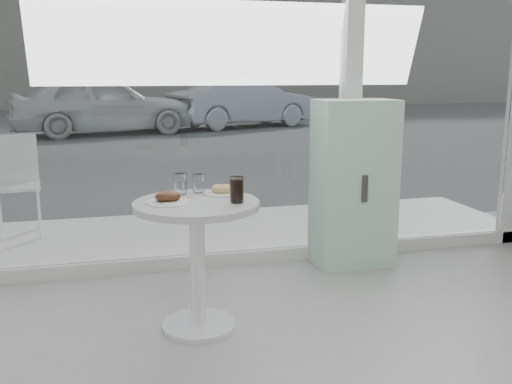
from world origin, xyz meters
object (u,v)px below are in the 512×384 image
object	(u,v)px
plate_donut	(222,191)
water_tumbler_a	(180,185)
car_white	(103,104)
car_silver	(244,102)
main_table	(197,239)
mint_cabinet	(353,183)
water_tumbler_b	(199,184)
cola_glass	(237,190)
plate_fritter	(169,199)
patio_chair	(17,178)

from	to	relation	value
plate_donut	water_tumbler_a	world-z (taller)	water_tumbler_a
car_white	car_silver	size ratio (longest dim) A/B	1.05
car_silver	main_table	bearing A→B (deg)	146.09
mint_cabinet	plate_donut	bearing A→B (deg)	-147.98
car_silver	plate_donut	world-z (taller)	car_silver
water_tumbler_b	cola_glass	distance (m)	0.37
plate_fritter	mint_cabinet	bearing A→B (deg)	30.46
car_white	plate_donut	xyz separation A→B (m)	(0.81, -11.28, 0.05)
car_white	main_table	bearing A→B (deg)	171.28
water_tumbler_a	water_tumbler_b	world-z (taller)	water_tumbler_a
water_tumbler_a	water_tumbler_b	xyz separation A→B (m)	(0.11, 0.02, -0.01)
patio_chair	main_table	bearing A→B (deg)	-68.28
main_table	water_tumbler_a	size ratio (longest dim) A/B	6.12
car_silver	cola_glass	bearing A→B (deg)	147.13
cola_glass	plate_fritter	bearing A→B (deg)	168.99
plate_fritter	water_tumbler_b	xyz separation A→B (m)	(0.21, 0.25, 0.02)
water_tumbler_b	patio_chair	bearing A→B (deg)	123.71
mint_cabinet	patio_chair	bearing A→B (deg)	152.79
mint_cabinet	water_tumbler_a	world-z (taller)	mint_cabinet
plate_fritter	water_tumbler_a	size ratio (longest dim) A/B	1.93
patio_chair	plate_fritter	distance (m)	2.56
plate_donut	water_tumbler_b	xyz separation A→B (m)	(-0.13, 0.09, 0.03)
main_table	water_tumbler_b	world-z (taller)	water_tumbler_b
plate_fritter	cola_glass	bearing A→B (deg)	-11.01
main_table	plate_fritter	distance (m)	0.29
car_white	plate_fritter	size ratio (longest dim) A/B	17.94
patio_chair	car_silver	bearing A→B (deg)	58.38
water_tumbler_b	plate_donut	bearing A→B (deg)	-34.26
car_white	plate_donut	distance (m)	11.31
car_white	plate_fritter	world-z (taller)	car_white
main_table	mint_cabinet	xyz separation A→B (m)	(1.35, 0.88, 0.09)
mint_cabinet	car_silver	distance (m)	11.72
patio_chair	plate_fritter	world-z (taller)	patio_chair
plate_fritter	cola_glass	xyz separation A→B (m)	(0.37, -0.07, 0.04)
car_white	water_tumbler_a	world-z (taller)	car_white
mint_cabinet	car_silver	bearing A→B (deg)	81.57
mint_cabinet	water_tumbler_b	xyz separation A→B (m)	(-1.30, -0.63, 0.18)
mint_cabinet	plate_fritter	world-z (taller)	mint_cabinet
mint_cabinet	plate_donut	world-z (taller)	mint_cabinet
plate_donut	water_tumbler_b	size ratio (longest dim) A/B	2.00
car_silver	plate_fritter	world-z (taller)	car_silver
plate_donut	cola_glass	distance (m)	0.25
water_tumbler_a	patio_chair	bearing A→B (deg)	121.14
cola_glass	plate_donut	bearing A→B (deg)	99.01
main_table	car_silver	distance (m)	12.86
car_silver	plate_donut	size ratio (longest dim) A/B	18.31
car_white	water_tumbler_b	bearing A→B (deg)	171.62
patio_chair	water_tumbler_a	distance (m)	2.40
patio_chair	plate_fritter	size ratio (longest dim) A/B	3.69
car_silver	water_tumbler_a	size ratio (longest dim) A/B	32.83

